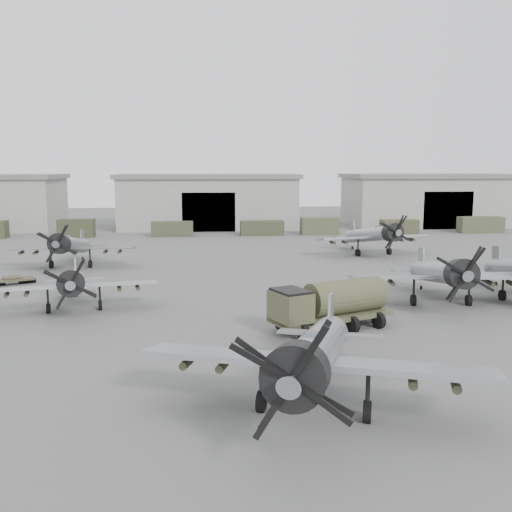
{
  "coord_description": "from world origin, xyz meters",
  "views": [
    {
      "loc": [
        -1.14,
        -32.19,
        9.79
      ],
      "look_at": [
        3.34,
        14.34,
        2.5
      ],
      "focal_mm": 40.0,
      "sensor_mm": 36.0,
      "label": 1
    }
  ],
  "objects_px": {
    "aircraft_far_0": "(70,245)",
    "fuel_tanker": "(330,302)",
    "aircraft_mid_1": "(73,282)",
    "aircraft_mid_2": "(443,273)",
    "aircraft_far_1": "(375,235)",
    "aircraft_near_1": "(313,356)"
  },
  "relations": [
    {
      "from": "aircraft_far_0",
      "to": "fuel_tanker",
      "type": "height_order",
      "value": "aircraft_far_0"
    },
    {
      "from": "aircraft_mid_1",
      "to": "aircraft_far_0",
      "type": "xyz_separation_m",
      "value": [
        -4.12,
        17.58,
        0.22
      ]
    },
    {
      "from": "aircraft_mid_2",
      "to": "aircraft_far_1",
      "type": "xyz_separation_m",
      "value": [
        2.28,
        23.41,
        -0.02
      ]
    },
    {
      "from": "aircraft_mid_2",
      "to": "aircraft_far_0",
      "type": "height_order",
      "value": "aircraft_mid_2"
    },
    {
      "from": "aircraft_near_1",
      "to": "fuel_tanker",
      "type": "height_order",
      "value": "aircraft_near_1"
    },
    {
      "from": "aircraft_near_1",
      "to": "fuel_tanker",
      "type": "xyz_separation_m",
      "value": [
        3.44,
        12.13,
        -0.84
      ]
    },
    {
      "from": "aircraft_near_1",
      "to": "aircraft_mid_1",
      "type": "xyz_separation_m",
      "value": [
        -13.0,
        18.01,
        -0.5
      ]
    },
    {
      "from": "aircraft_far_1",
      "to": "fuel_tanker",
      "type": "height_order",
      "value": "aircraft_far_1"
    },
    {
      "from": "aircraft_near_1",
      "to": "aircraft_mid_1",
      "type": "height_order",
      "value": "aircraft_near_1"
    },
    {
      "from": "aircraft_far_0",
      "to": "aircraft_far_1",
      "type": "relative_size",
      "value": 0.95
    },
    {
      "from": "aircraft_far_0",
      "to": "aircraft_far_1",
      "type": "distance_m",
      "value": 32.51
    },
    {
      "from": "aircraft_mid_2",
      "to": "fuel_tanker",
      "type": "distance_m",
      "value": 10.61
    },
    {
      "from": "aircraft_far_0",
      "to": "fuel_tanker",
      "type": "distance_m",
      "value": 31.2
    },
    {
      "from": "aircraft_near_1",
      "to": "aircraft_far_1",
      "type": "xyz_separation_m",
      "value": [
        15.0,
        40.64,
        -0.19
      ]
    },
    {
      "from": "aircraft_near_1",
      "to": "aircraft_mid_1",
      "type": "distance_m",
      "value": 22.22
    },
    {
      "from": "aircraft_mid_2",
      "to": "aircraft_near_1",
      "type": "bearing_deg",
      "value": -119.46
    },
    {
      "from": "aircraft_mid_2",
      "to": "aircraft_far_0",
      "type": "xyz_separation_m",
      "value": [
        -29.84,
        18.36,
        -0.1
      ]
    },
    {
      "from": "aircraft_mid_1",
      "to": "aircraft_far_0",
      "type": "bearing_deg",
      "value": 92.99
    },
    {
      "from": "fuel_tanker",
      "to": "aircraft_far_0",
      "type": "bearing_deg",
      "value": 107.93
    },
    {
      "from": "aircraft_mid_1",
      "to": "aircraft_far_0",
      "type": "height_order",
      "value": "aircraft_far_0"
    },
    {
      "from": "aircraft_mid_2",
      "to": "aircraft_far_1",
      "type": "bearing_deg",
      "value": 91.41
    },
    {
      "from": "aircraft_mid_2",
      "to": "aircraft_far_0",
      "type": "relative_size",
      "value": 1.06
    }
  ]
}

